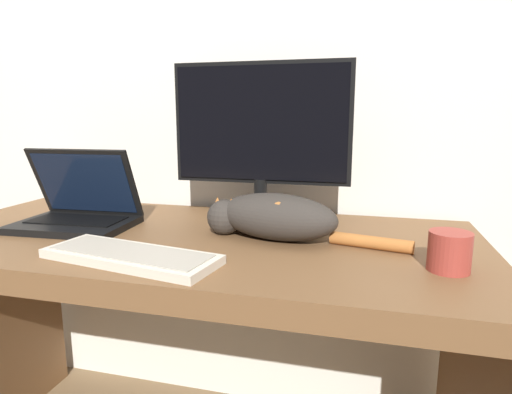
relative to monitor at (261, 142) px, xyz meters
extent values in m
cube|color=silver|center=(-0.15, 0.23, 0.30)|extent=(6.40, 0.06, 2.60)
cube|color=brown|center=(-0.15, -0.18, -0.27)|extent=(1.55, 0.70, 0.06)
cylinder|color=black|center=(0.00, 0.00, -0.23)|extent=(0.24, 0.24, 0.02)
cylinder|color=black|center=(0.00, 0.00, -0.17)|extent=(0.04, 0.04, 0.11)
cube|color=black|center=(0.00, 0.00, 0.05)|extent=(0.53, 0.02, 0.35)
cube|color=black|center=(0.00, -0.01, 0.05)|extent=(0.51, 0.01, 0.33)
cube|color=black|center=(-0.51, -0.20, -0.23)|extent=(0.33, 0.24, 0.02)
cube|color=black|center=(-0.51, -0.19, -0.22)|extent=(0.27, 0.14, 0.00)
cube|color=black|center=(-0.51, -0.13, -0.12)|extent=(0.33, 0.11, 0.21)
cube|color=black|center=(-0.51, -0.14, -0.12)|extent=(0.29, 0.10, 0.18)
cube|color=beige|center=(-0.20, -0.41, -0.23)|extent=(0.43, 0.21, 0.02)
cube|color=#ABA393|center=(-0.20, -0.41, -0.22)|extent=(0.39, 0.18, 0.00)
ellipsoid|color=#332D28|center=(0.08, -0.16, -0.18)|extent=(0.36, 0.22, 0.12)
ellipsoid|color=#AD662D|center=(0.10, -0.16, -0.15)|extent=(0.17, 0.14, 0.05)
sphere|color=#332D28|center=(-0.06, -0.15, -0.20)|extent=(0.10, 0.10, 0.10)
cone|color=#AD662D|center=(-0.09, -0.15, -0.16)|extent=(0.03, 0.03, 0.03)
cone|color=#AD662D|center=(-0.04, -0.15, -0.16)|extent=(0.03, 0.03, 0.03)
cylinder|color=#AD662D|center=(0.32, -0.18, -0.23)|extent=(0.20, 0.07, 0.03)
cylinder|color=#9E382D|center=(0.48, -0.30, -0.20)|extent=(0.09, 0.09, 0.08)
camera|label=1|loc=(0.31, -1.23, 0.08)|focal=30.00mm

